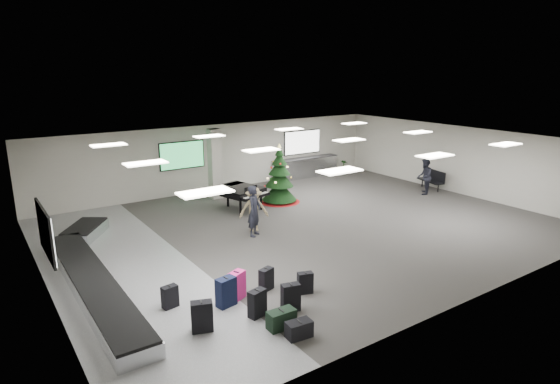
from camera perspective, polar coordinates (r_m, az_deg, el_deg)
ground at (r=17.83m, az=3.28°, el=-4.23°), size 18.00×18.00×0.00m
room_envelope at (r=17.51m, az=1.06°, el=3.36°), size 18.02×14.02×3.21m
baggage_carousel at (r=14.59m, az=-22.06°, el=-8.94°), size 2.28×9.71×0.43m
service_counter at (r=25.71m, az=3.11°, el=3.02°), size 4.05×0.65×1.08m
suitcase_0 at (r=11.60m, az=-2.80°, el=-13.40°), size 0.49×0.35×0.71m
suitcase_1 at (r=11.83m, az=1.30°, el=-12.72°), size 0.50×0.34×0.73m
pink_suitcase at (r=12.41m, az=-5.30°, el=-11.28°), size 0.55×0.44×0.77m
suitcase_3 at (r=12.86m, az=-1.68°, el=-10.57°), size 0.46×0.34×0.63m
navy_suitcase at (r=12.10m, az=-6.59°, el=-12.02°), size 0.54×0.38×0.78m
suitcase_5 at (r=11.14m, az=-9.49°, el=-14.75°), size 0.55×0.42×0.75m
green_duffel at (r=11.18m, az=0.16°, el=-15.25°), size 0.67×0.35×0.47m
suitcase_7 at (r=12.70m, az=3.08°, el=-11.00°), size 0.45×0.33×0.61m
suitcase_8 at (r=12.31m, az=-13.27°, el=-12.32°), size 0.42×0.28×0.60m
black_duffel at (r=10.88m, az=2.33°, el=-16.38°), size 0.61×0.38×0.40m
christmas_tree at (r=20.83m, az=-0.07°, el=1.21°), size 1.85×1.85×2.63m
grand_piano at (r=19.72m, az=-4.89°, el=0.10°), size 1.96×2.31×1.14m
bench at (r=24.34m, az=18.03°, el=1.60°), size 0.84×1.58×0.96m
traveler_a at (r=16.63m, az=-3.16°, el=-2.32°), size 0.80×0.76×1.84m
traveler_b at (r=17.14m, az=-3.21°, el=-2.11°), size 1.23×0.99×1.66m
traveler_bench at (r=23.14m, az=17.20°, el=1.81°), size 1.06×1.02×1.72m
potted_plant_left at (r=23.93m, az=-0.82°, el=1.86°), size 0.60×0.61×0.86m
potted_plant_right at (r=27.09m, az=7.82°, el=3.13°), size 0.56×0.56×0.73m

